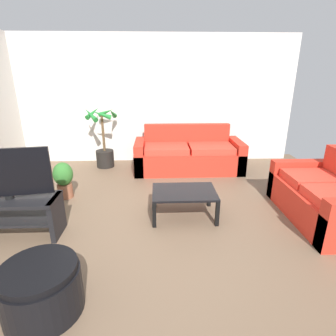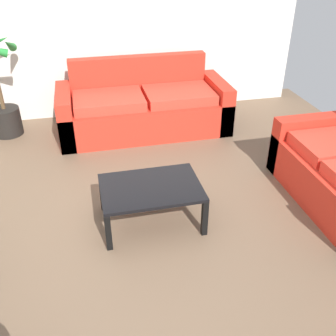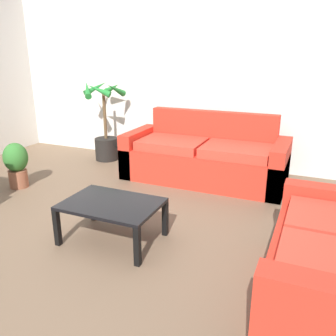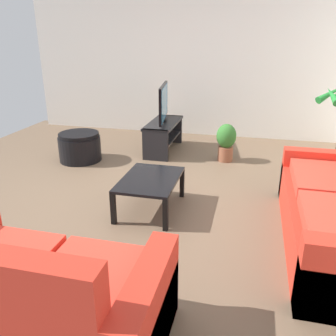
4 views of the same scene
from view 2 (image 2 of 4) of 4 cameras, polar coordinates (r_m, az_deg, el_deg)
The scene contains 5 objects.
ground_plane at distance 3.30m, azimuth -7.43°, elevation -12.37°, with size 6.60×6.60×0.00m, color brown.
wall_back at distance 5.47m, azimuth -12.40°, elevation 21.09°, with size 6.00×0.06×2.70m, color silver.
couch_main at distance 5.13m, azimuth -3.63°, elevation 8.80°, with size 2.17×0.90×0.90m.
coffee_table at distance 3.39m, azimuth -2.55°, elevation -3.39°, with size 0.88×0.61×0.38m.
potted_palm at distance 5.35m, azimuth -23.45°, elevation 9.19°, with size 0.66×0.68×1.28m.
Camera 2 is at (-0.13, -2.39, 2.27)m, focal length 41.26 mm.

